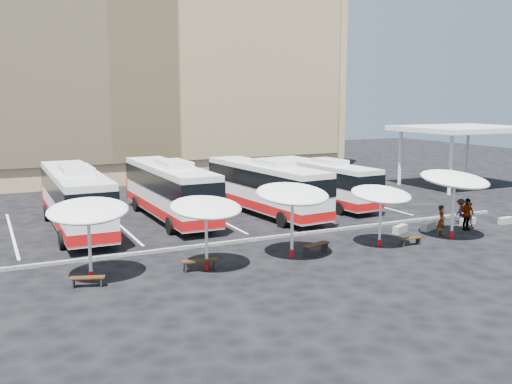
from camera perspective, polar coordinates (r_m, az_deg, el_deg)
name	(u,v)px	position (r m, az deg, el deg)	size (l,w,h in m)	color
ground	(264,242)	(30.54, 0.78, -5.04)	(120.00, 120.00, 0.00)	black
sandstone_building	(120,47)	(59.99, -13.43, 13.95)	(42.00, 18.25, 29.60)	tan
service_canopy	(461,130)	(52.20, 19.84, 5.84)	(10.00, 8.00, 5.20)	white
curb_divider	(260,239)	(30.96, 0.36, -4.70)	(34.00, 0.25, 0.15)	black
bay_lines	(209,215)	(37.68, -4.70, -2.28)	(24.15, 12.00, 0.01)	white
bus_0	(75,197)	(34.44, -17.64, -0.46)	(2.94, 12.24, 3.88)	white
bus_1	(169,189)	(36.37, -8.66, 0.34)	(2.90, 12.08, 3.83)	white
bus_2	(265,186)	(37.46, 0.94, 0.62)	(3.53, 11.88, 3.71)	white
bus_3	(321,181)	(41.04, 6.54, 1.11)	(3.11, 10.84, 3.40)	white
sunshade_0	(88,211)	(24.66, -16.46, -1.84)	(4.20, 4.23, 3.51)	white
sunshade_1	(206,208)	(25.22, -5.02, -1.58)	(3.46, 3.50, 3.34)	white
sunshade_2	(292,194)	(27.09, 3.66, -0.22)	(3.48, 3.53, 3.65)	white
sunshade_3	(381,194)	(29.86, 12.40, -0.24)	(3.14, 3.18, 3.21)	white
sunshade_4	(455,180)	(32.61, 19.25, 1.17)	(4.32, 4.35, 3.82)	white
wood_bench_0	(87,279)	(24.43, -16.50, -8.36)	(1.44, 0.78, 0.43)	black
wood_bench_1	(200,262)	(25.65, -5.65, -7.01)	(1.71, 0.71, 0.51)	black
wood_bench_2	(316,246)	(28.39, 6.02, -5.41)	(1.70, 0.90, 0.50)	black
wood_bench_3	(410,240)	(30.90, 15.18, -4.61)	(1.33, 0.36, 0.41)	black
conc_bench_0	(400,229)	(33.63, 14.21, -3.61)	(1.14, 0.38, 0.43)	gray
conc_bench_1	(428,226)	(34.72, 16.86, -3.28)	(1.25, 0.42, 0.47)	gray
conc_bench_2	(468,221)	(36.95, 20.41, -2.76)	(1.11, 0.37, 0.42)	gray
conc_bench_3	(506,221)	(38.09, 23.72, -2.63)	(1.07, 0.36, 0.40)	gray
passenger_0	(442,221)	(33.40, 18.08, -2.73)	(0.63, 0.41, 1.73)	black
passenger_1	(469,215)	(35.96, 20.48, -2.16)	(0.76, 0.59, 1.56)	black
passenger_2	(467,214)	(35.24, 20.32, -2.11)	(1.11, 0.46, 1.89)	black
passenger_3	(460,211)	(37.03, 19.75, -1.81)	(0.99, 0.57, 1.54)	black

